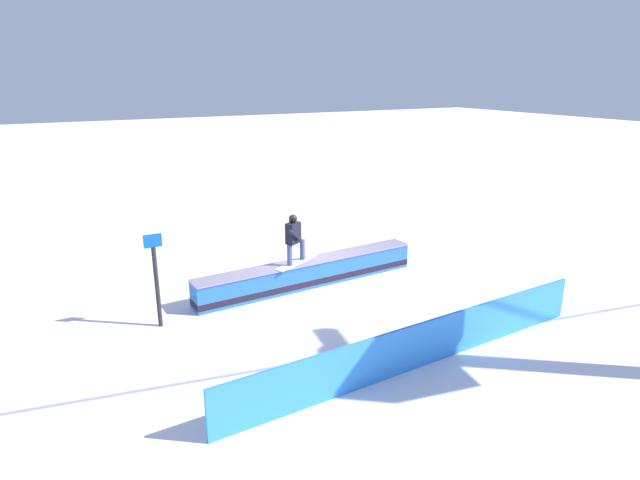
{
  "coord_description": "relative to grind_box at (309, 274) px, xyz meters",
  "views": [
    {
      "loc": [
        6.27,
        12.25,
        5.63
      ],
      "look_at": [
        0.19,
        1.01,
        1.63
      ],
      "focal_mm": 29.93,
      "sensor_mm": 36.0,
      "label": 1
    }
  ],
  "objects": [
    {
      "name": "trail_marker",
      "position": [
        4.18,
        0.57,
        0.85
      ],
      "size": [
        0.4,
        0.1,
        2.23
      ],
      "color": "#262628",
      "rests_on": "ground_plane"
    },
    {
      "name": "grind_box",
      "position": [
        0.0,
        0.0,
        0.0
      ],
      "size": [
        6.6,
        1.02,
        0.74
      ],
      "color": "blue",
      "rests_on": "ground_plane"
    },
    {
      "name": "snowboarder",
      "position": [
        0.47,
        0.06,
        1.14
      ],
      "size": [
        1.51,
        0.97,
        1.37
      ],
      "color": "silver",
      "rests_on": "grind_box"
    },
    {
      "name": "safety_fence",
      "position": [
        0.0,
        4.88,
        0.15
      ],
      "size": [
        8.91,
        0.55,
        0.97
      ],
      "primitive_type": "cube",
      "rotation": [
        0.0,
        0.0,
        0.05
      ],
      "color": "#3289EE",
      "rests_on": "ground_plane"
    },
    {
      "name": "ground_plane",
      "position": [
        0.0,
        0.0,
        -0.33
      ],
      "size": [
        120.0,
        120.0,
        0.0
      ],
      "primitive_type": "plane",
      "color": "white"
    }
  ]
}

